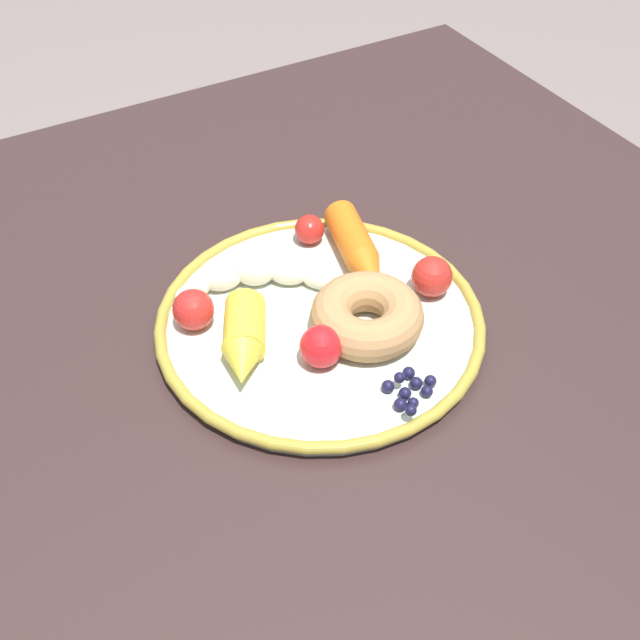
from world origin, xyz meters
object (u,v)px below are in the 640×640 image
(carrot_yellow, at_px, (244,342))
(tomato_extra, at_px, (193,310))
(plate, at_px, (320,322))
(blueberry_pile, at_px, (409,390))
(carrot_orange, at_px, (359,252))
(tomato_near, at_px, (432,277))
(dining_table, at_px, (356,399))
(tomato_mid, at_px, (321,347))
(donut, at_px, (369,318))
(tomato_far, at_px, (309,229))
(banana, at_px, (256,277))

(carrot_yellow, bearing_deg, tomato_extra, 20.51)
(plate, relative_size, blueberry_pile, 5.98)
(carrot_orange, relative_size, tomato_near, 3.45)
(plate, distance_m, tomato_extra, 0.12)
(dining_table, distance_m, tomato_mid, 0.13)
(blueberry_pile, bearing_deg, dining_table, -0.85)
(tomato_extra, bearing_deg, donut, -123.42)
(donut, distance_m, blueberry_pile, 0.08)
(carrot_orange, xyz_separation_m, tomato_mid, (-0.10, 0.10, 0.00))
(plate, distance_m, tomato_mid, 0.06)
(dining_table, relative_size, blueberry_pile, 20.21)
(donut, relative_size, tomato_near, 2.62)
(carrot_yellow, relative_size, tomato_near, 2.70)
(tomato_mid, distance_m, tomato_extra, 0.13)
(donut, distance_m, tomato_far, 0.15)
(carrot_yellow, relative_size, tomato_mid, 2.78)
(donut, bearing_deg, carrot_orange, -25.73)
(plate, height_order, carrot_orange, carrot_orange)
(carrot_yellow, relative_size, tomato_extra, 2.78)
(blueberry_pile, height_order, tomato_mid, tomato_mid)
(tomato_far, bearing_deg, tomato_extra, 110.46)
(plate, distance_m, tomato_far, 0.13)
(tomato_far, bearing_deg, carrot_yellow, 132.05)
(donut, distance_m, tomato_near, 0.09)
(carrot_orange, bearing_deg, tomato_extra, 89.49)
(tomato_near, bearing_deg, carrot_yellow, 87.18)
(tomato_mid, relative_size, tomato_far, 1.25)
(dining_table, height_order, tomato_near, tomato_near)
(dining_table, bearing_deg, plate, 33.95)
(tomato_near, bearing_deg, tomato_far, 26.62)
(donut, xyz_separation_m, tomato_extra, (0.09, 0.14, 0.00))
(carrot_yellow, xyz_separation_m, blueberry_pile, (-0.11, -0.11, -0.01))
(carrot_yellow, relative_size, tomato_far, 3.48)
(carrot_yellow, xyz_separation_m, tomato_mid, (-0.04, -0.06, 0.00))
(carrot_yellow, bearing_deg, dining_table, -103.10)
(dining_table, relative_size, carrot_orange, 7.64)
(plate, distance_m, carrot_orange, 0.09)
(blueberry_pile, relative_size, tomato_far, 1.68)
(dining_table, xyz_separation_m, tomato_near, (0.02, -0.09, 0.12))
(banana, height_order, carrot_yellow, carrot_yellow)
(blueberry_pile, distance_m, tomato_extra, 0.22)
(tomato_far, relative_size, tomato_extra, 0.80)
(tomato_far, bearing_deg, dining_table, 169.45)
(plate, height_order, tomato_near, tomato_near)
(carrot_yellow, distance_m, tomato_mid, 0.07)
(tomato_mid, bearing_deg, donut, -80.27)
(carrot_orange, xyz_separation_m, blueberry_pile, (-0.17, 0.05, -0.01))
(carrot_orange, height_order, tomato_extra, tomato_extra)
(tomato_near, distance_m, tomato_extra, 0.24)
(blueberry_pile, xyz_separation_m, tomato_extra, (0.18, 0.13, 0.01))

